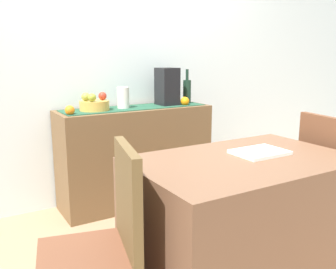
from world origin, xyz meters
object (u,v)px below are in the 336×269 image
at_px(ceramic_vase, 123,98).
at_px(wine_bottle, 187,91).
at_px(fruit_bowl, 94,105).
at_px(sideboard_console, 136,156).
at_px(coffee_maker, 167,87).
at_px(open_book, 260,152).
at_px(dining_table, 241,225).

bearing_deg(ceramic_vase, wine_bottle, 0.00).
bearing_deg(fruit_bowl, sideboard_console, 0.00).
bearing_deg(coffee_maker, sideboard_console, 180.00).
distance_m(wine_bottle, coffee_maker, 0.21).
bearing_deg(open_book, ceramic_vase, 97.84).
height_order(ceramic_vase, open_book, ceramic_vase).
bearing_deg(ceramic_vase, sideboard_console, 0.00).
height_order(wine_bottle, open_book, wine_bottle).
bearing_deg(wine_bottle, dining_table, -112.30).
distance_m(sideboard_console, fruit_bowl, 0.58).
bearing_deg(open_book, dining_table, -169.39).
bearing_deg(sideboard_console, coffee_maker, 0.00).
relative_size(sideboard_console, fruit_bowl, 5.56).
bearing_deg(fruit_bowl, ceramic_vase, 0.00).
height_order(sideboard_console, wine_bottle, wine_bottle).
relative_size(wine_bottle, ceramic_vase, 1.75).
height_order(fruit_bowl, wine_bottle, wine_bottle).
distance_m(coffee_maker, ceramic_vase, 0.43).
bearing_deg(wine_bottle, coffee_maker, -180.00).
xyz_separation_m(fruit_bowl, dining_table, (0.30, -1.40, -0.50)).
height_order(wine_bottle, ceramic_vase, wine_bottle).
xyz_separation_m(wine_bottle, dining_table, (-0.57, -1.40, -0.58)).
distance_m(fruit_bowl, open_book, 1.45).
relative_size(fruit_bowl, open_book, 0.83).
bearing_deg(sideboard_console, dining_table, -92.16).
relative_size(coffee_maker, open_book, 1.16).
bearing_deg(open_book, coffee_maker, 80.52).
height_order(sideboard_console, fruit_bowl, fruit_bowl).
relative_size(wine_bottle, open_book, 1.10).
bearing_deg(ceramic_vase, fruit_bowl, 180.00).
bearing_deg(coffee_maker, wine_bottle, 0.00).
distance_m(fruit_bowl, ceramic_vase, 0.25).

